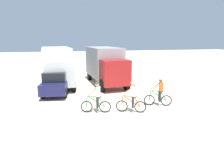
{
  "coord_description": "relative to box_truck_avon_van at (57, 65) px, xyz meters",
  "views": [
    {
      "loc": [
        -2.88,
        -9.27,
        4.07
      ],
      "look_at": [
        0.23,
        3.22,
        1.1
      ],
      "focal_mm": 31.05,
      "sensor_mm": 36.0,
      "label": 1
    }
  ],
  "objects": [
    {
      "name": "ground_plane",
      "position": [
        3.5,
        -8.7,
        -1.87
      ],
      "size": [
        120.0,
        120.0,
        0.0
      ],
      "primitive_type": "plane",
      "color": "beige"
    },
    {
      "name": "cyclist_orange_shirt",
      "position": [
        2.29,
        -7.66,
        -1.03
      ],
      "size": [
        1.69,
        0.63,
        1.82
      ],
      "color": "black",
      "rests_on": "ground"
    },
    {
      "name": "cyclist_near_camera",
      "position": [
        6.26,
        -7.42,
        -1.03
      ],
      "size": [
        1.66,
        0.71,
        1.82
      ],
      "color": "black",
      "rests_on": "ground"
    },
    {
      "name": "cyclist_cowboy_hat",
      "position": [
        4.25,
        -8.1,
        -1.03
      ],
      "size": [
        1.63,
        0.78,
        1.82
      ],
      "color": "black",
      "rests_on": "ground"
    },
    {
      "name": "box_truck_grey_hauler",
      "position": [
        4.3,
        -0.53,
        0.0
      ],
      "size": [
        2.86,
        6.9,
        3.35
      ],
      "color": "#9E9EA3",
      "rests_on": "ground"
    },
    {
      "name": "box_truck_avon_van",
      "position": [
        0.0,
        0.0,
        0.0
      ],
      "size": [
        2.91,
        6.92,
        3.35
      ],
      "color": "white",
      "rests_on": "ground"
    },
    {
      "name": "sedan_parked",
      "position": [
        -0.01,
        -2.94,
        -0.99
      ],
      "size": [
        2.34,
        4.41,
        1.76
      ],
      "color": "#1E1E4C",
      "rests_on": "ground"
    }
  ]
}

